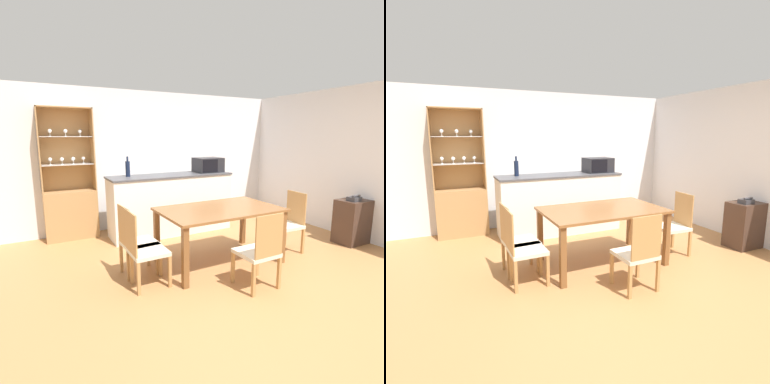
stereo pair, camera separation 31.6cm
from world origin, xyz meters
The scene contains 14 objects.
ground_plane centered at (0.00, 0.00, 0.00)m, with size 18.00×18.00×0.00m, color #B27A47.
wall_back centered at (0.00, 2.63, 1.27)m, with size 6.80×0.06×2.55m.
wall_right centered at (2.58, 0.30, 1.27)m, with size 0.06×4.60×2.55m.
kitchen_counter centered at (-0.06, 1.90, 0.53)m, with size 2.20×0.63×1.06m.
display_cabinet centered at (-1.68, 2.43, 0.61)m, with size 0.83×0.36×2.18m.
dining_table centered at (-0.02, 0.39, 0.67)m, with size 1.61×0.99×0.77m.
dining_chair_side_left_far centered at (-1.15, 0.54, 0.44)m, with size 0.44×0.44×0.90m.
dining_chair_side_left_near centered at (-1.15, 0.24, 0.44)m, with size 0.42×0.42×0.90m.
dining_chair_side_right_near centered at (1.11, 0.24, 0.44)m, with size 0.43×0.43×0.90m.
dining_chair_head_near centered at (-0.02, -0.43, 0.44)m, with size 0.42×0.42×0.90m.
microwave centered at (0.72, 1.91, 1.19)m, with size 0.50×0.40×0.27m.
wine_bottle centered at (-0.80, 1.99, 1.19)m, with size 0.08×0.08×0.33m.
side_cabinet centered at (2.30, 0.00, 0.36)m, with size 0.50×0.38×0.72m.
telephone centered at (2.23, -0.05, 0.75)m, with size 0.19×0.15×0.10m.
Camera 1 is at (-2.22, -2.89, 1.73)m, focal length 28.00 mm.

